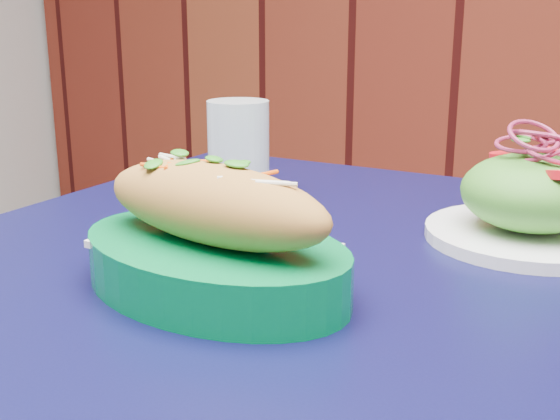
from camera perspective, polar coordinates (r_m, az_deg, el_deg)
The scene contains 4 objects.
cafe_table at distance 0.65m, azimuth 4.59°, elevation -11.98°, with size 0.86×0.86×0.75m.
banh_mi_basket at distance 0.56m, azimuth -5.43°, elevation -2.27°, with size 0.25×0.17×0.11m.
salad_plate at distance 0.72m, azimuth 19.73°, elevation 0.75°, with size 0.20×0.20×0.11m.
water_glass at distance 0.83m, azimuth -3.38°, elevation 4.84°, with size 0.07×0.07×0.12m, color silver.
Camera 1 is at (0.42, 0.65, 0.97)m, focal length 45.00 mm.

